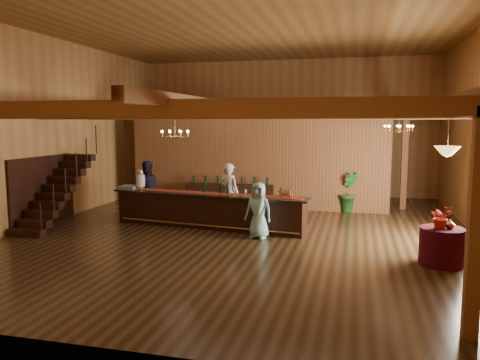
% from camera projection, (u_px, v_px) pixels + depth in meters
% --- Properties ---
extents(floor, '(14.00, 14.00, 0.00)m').
position_uv_depth(floor, '(246.00, 231.00, 12.90)').
color(floor, '#48331E').
rests_on(floor, ground).
extents(ceiling, '(14.00, 14.00, 0.00)m').
position_uv_depth(ceiling, '(246.00, 25.00, 12.22)').
color(ceiling, olive).
rests_on(ceiling, wall_back).
extents(wall_back, '(12.00, 0.10, 5.50)m').
position_uv_depth(wall_back, '(285.00, 128.00, 19.30)').
color(wall_back, '#BE8147').
rests_on(wall_back, floor).
extents(wall_front, '(12.00, 0.10, 5.50)m').
position_uv_depth(wall_front, '(117.00, 142.00, 5.82)').
color(wall_front, '#BE8147').
rests_on(wall_front, floor).
extents(wall_left, '(0.10, 14.00, 5.50)m').
position_uv_depth(wall_left, '(51.00, 130.00, 14.00)').
color(wall_left, '#BE8147').
rests_on(wall_left, floor).
extents(beam_grid, '(11.90, 13.90, 0.39)m').
position_uv_depth(beam_grid, '(250.00, 113.00, 12.99)').
color(beam_grid, brown).
rests_on(beam_grid, wall_left).
extents(support_posts, '(9.20, 10.20, 3.20)m').
position_uv_depth(support_posts, '(242.00, 175.00, 12.22)').
color(support_posts, brown).
rests_on(support_posts, floor).
extents(partition_wall, '(9.00, 0.18, 3.10)m').
position_uv_depth(partition_wall, '(255.00, 164.00, 16.20)').
color(partition_wall, brown).
rests_on(partition_wall, floor).
extents(window_right_back, '(0.12, 1.05, 1.75)m').
position_uv_depth(window_right_back, '(476.00, 177.00, 12.24)').
color(window_right_back, white).
rests_on(window_right_back, wall_right).
extents(staircase, '(1.00, 2.80, 2.00)m').
position_uv_depth(staircase, '(55.00, 192.00, 13.37)').
color(staircase, black).
rests_on(staircase, floor).
extents(backroom_boxes, '(4.10, 0.60, 1.10)m').
position_uv_depth(backroom_boxes, '(271.00, 185.00, 18.20)').
color(backroom_boxes, black).
rests_on(backroom_boxes, floor).
extents(tasting_bar, '(5.93, 1.49, 0.99)m').
position_uv_depth(tasting_bar, '(208.00, 210.00, 13.28)').
color(tasting_bar, black).
rests_on(tasting_bar, floor).
extents(beverage_dispenser, '(0.26, 0.26, 0.60)m').
position_uv_depth(beverage_dispenser, '(140.00, 180.00, 14.05)').
color(beverage_dispenser, silver).
rests_on(beverage_dispenser, tasting_bar).
extents(glass_rack_tray, '(0.50, 0.50, 0.10)m').
position_uv_depth(glass_rack_tray, '(129.00, 187.00, 14.11)').
color(glass_rack_tray, gray).
rests_on(glass_rack_tray, tasting_bar).
extents(raffle_drum, '(0.34, 0.24, 0.30)m').
position_uv_depth(raffle_drum, '(286.00, 192.00, 12.32)').
color(raffle_drum, '#925928').
rests_on(raffle_drum, tasting_bar).
extents(bar_bottle_0, '(0.07, 0.07, 0.30)m').
position_uv_depth(bar_bottle_0, '(204.00, 187.00, 13.36)').
color(bar_bottle_0, black).
rests_on(bar_bottle_0, tasting_bar).
extents(bar_bottle_1, '(0.07, 0.07, 0.30)m').
position_uv_depth(bar_bottle_1, '(220.00, 188.00, 13.18)').
color(bar_bottle_1, black).
rests_on(bar_bottle_1, tasting_bar).
extents(bar_bottle_2, '(0.07, 0.07, 0.30)m').
position_uv_depth(bar_bottle_2, '(228.00, 189.00, 13.10)').
color(bar_bottle_2, black).
rests_on(bar_bottle_2, tasting_bar).
extents(backbar_shelf, '(3.05, 0.73, 0.85)m').
position_uv_depth(backbar_shelf, '(230.00, 196.00, 16.19)').
color(backbar_shelf, black).
rests_on(backbar_shelf, floor).
extents(round_table, '(0.91, 0.91, 0.79)m').
position_uv_depth(round_table, '(442.00, 246.00, 9.82)').
color(round_table, '#47081B').
rests_on(round_table, floor).
extents(chandelier_left, '(0.80, 0.80, 0.68)m').
position_uv_depth(chandelier_left, '(175.00, 133.00, 12.96)').
color(chandelier_left, '#A7833B').
rests_on(chandelier_left, beam_grid).
extents(chandelier_right, '(0.80, 0.80, 0.54)m').
position_uv_depth(chandelier_right, '(399.00, 128.00, 13.52)').
color(chandelier_right, '#A7833B').
rests_on(chandelier_right, beam_grid).
extents(pendant_lamp, '(0.52, 0.52, 0.90)m').
position_uv_depth(pendant_lamp, '(447.00, 151.00, 9.57)').
color(pendant_lamp, '#A7833B').
rests_on(pendant_lamp, beam_grid).
extents(bartender, '(0.76, 0.64, 1.78)m').
position_uv_depth(bartender, '(229.00, 193.00, 13.94)').
color(bartender, silver).
rests_on(bartender, floor).
extents(staff_second, '(1.11, 1.07, 1.80)m').
position_uv_depth(staff_second, '(147.00, 189.00, 14.59)').
color(staff_second, '#1E1C2D').
rests_on(staff_second, floor).
extents(guest, '(0.78, 0.58, 1.46)m').
position_uv_depth(guest, '(258.00, 210.00, 12.04)').
color(guest, '#93CDD2').
rests_on(guest, floor).
extents(floor_plant, '(0.82, 0.70, 1.35)m').
position_uv_depth(floor_plant, '(349.00, 192.00, 15.53)').
color(floor_plant, '#20531C').
rests_on(floor_plant, floor).
extents(table_flowers, '(0.56, 0.53, 0.49)m').
position_uv_depth(table_flowers, '(441.00, 217.00, 9.69)').
color(table_flowers, red).
rests_on(table_flowers, round_table).
extents(table_vase, '(0.19, 0.19, 0.32)m').
position_uv_depth(table_vase, '(450.00, 221.00, 9.68)').
color(table_vase, '#A7833B').
rests_on(table_vase, round_table).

